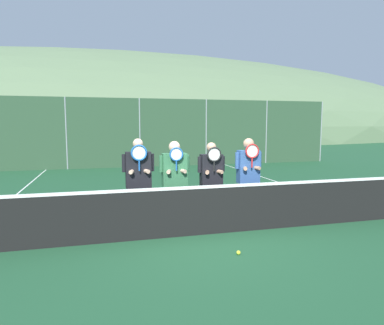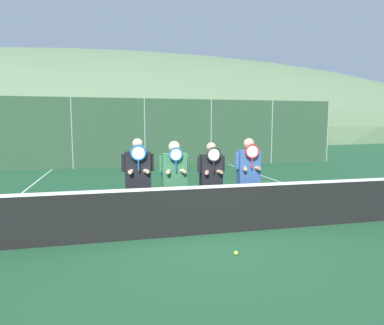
% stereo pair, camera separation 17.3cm
% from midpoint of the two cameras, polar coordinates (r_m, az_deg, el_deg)
% --- Properties ---
extents(ground_plane, '(120.00, 120.00, 0.00)m').
position_cam_midpoint_polar(ground_plane, '(6.64, 1.08, -11.94)').
color(ground_plane, '#1E4C2D').
extents(hill_distant, '(141.33, 78.52, 27.48)m').
position_cam_midpoint_polar(hill_distant, '(67.33, -13.42, 4.49)').
color(hill_distant, '#5B7551').
rests_on(hill_distant, ground_plane).
extents(clubhouse_building, '(21.64, 5.50, 3.78)m').
position_cam_midpoint_polar(clubhouse_building, '(26.74, -15.48, 5.82)').
color(clubhouse_building, beige).
rests_on(clubhouse_building, ground_plane).
extents(fence_back, '(20.27, 0.06, 3.32)m').
position_cam_midpoint_polar(fence_back, '(16.84, -8.98, 4.90)').
color(fence_back, gray).
rests_on(fence_back, ground_plane).
extents(tennis_net, '(11.58, 0.09, 1.05)m').
position_cam_midpoint_polar(tennis_net, '(6.50, 1.09, -7.85)').
color(tennis_net, gray).
rests_on(tennis_net, ground_plane).
extents(court_line_right_sideline, '(0.05, 16.00, 0.01)m').
position_cam_midpoint_polar(court_line_right_sideline, '(11.08, 18.57, -4.76)').
color(court_line_right_sideline, white).
rests_on(court_line_right_sideline, ground_plane).
extents(player_leftmost, '(0.61, 0.34, 1.82)m').
position_cam_midpoint_polar(player_leftmost, '(6.67, -9.64, -2.45)').
color(player_leftmost, white).
rests_on(player_leftmost, ground_plane).
extents(player_center_left, '(0.63, 0.34, 1.75)m').
position_cam_midpoint_polar(player_center_left, '(6.91, -3.63, -2.19)').
color(player_center_left, '#232838').
rests_on(player_center_left, ground_plane).
extents(player_center_right, '(0.57, 0.34, 1.72)m').
position_cam_midpoint_polar(player_center_right, '(6.96, 2.53, -2.49)').
color(player_center_right, '#56565B').
rests_on(player_center_right, ground_plane).
extents(player_rightmost, '(0.58, 0.34, 1.80)m').
position_cam_midpoint_polar(player_rightmost, '(7.23, 8.69, -1.70)').
color(player_rightmost, '#56565B').
rests_on(player_rightmost, ground_plane).
extents(car_far_left, '(4.71, 1.93, 1.69)m').
position_cam_midpoint_polar(car_far_left, '(20.57, -24.59, 2.45)').
color(car_far_left, maroon).
rests_on(car_far_left, ground_plane).
extents(car_left_of_center, '(4.73, 2.00, 1.66)m').
position_cam_midpoint_polar(car_left_of_center, '(20.32, -10.04, 2.86)').
color(car_left_of_center, silver).
rests_on(car_left_of_center, ground_plane).
extents(car_center, '(4.06, 1.97, 1.88)m').
position_cam_midpoint_polar(car_center, '(21.37, 3.03, 3.37)').
color(car_center, '#B2B7BC').
rests_on(car_center, ground_plane).
extents(tennis_ball_on_court, '(0.07, 0.07, 0.07)m').
position_cam_midpoint_polar(tennis_ball_on_court, '(5.72, 6.87, -14.69)').
color(tennis_ball_on_court, '#CCDB33').
rests_on(tennis_ball_on_court, ground_plane).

